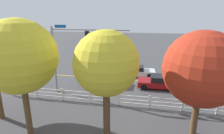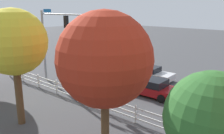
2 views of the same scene
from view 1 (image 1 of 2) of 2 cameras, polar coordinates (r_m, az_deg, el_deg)
name	(u,v)px [view 1 (image 1 of 2)]	position (r m, az deg, el deg)	size (l,w,h in m)	color
ground_plane	(124,79)	(22.21, 3.71, -3.87)	(120.00, 120.00, 0.00)	#444447
lane_center_stripe	(157,81)	(22.11, 14.08, -4.42)	(28.00, 0.16, 0.01)	gold
signal_assembly	(75,46)	(17.45, -11.43, 6.36)	(7.44, 0.38, 6.68)	gray
car_0	(157,82)	(20.07, 14.08, -4.57)	(4.12, 2.12, 1.37)	maroon
car_1	(209,75)	(24.64, 28.11, -2.22)	(4.04, 2.19, 1.32)	maroon
car_2	(138,71)	(23.47, 8.11, -1.30)	(4.26, 2.10, 1.29)	silver
car_3	(103,79)	(20.54, -2.93, -3.69)	(4.80, 2.21, 1.28)	#0C4C2D
white_rail_fence	(149,101)	(15.73, 11.66, -10.55)	(26.10, 0.10, 1.15)	white
tree_1	(106,64)	(10.19, -1.83, 0.99)	(3.77, 3.77, 6.83)	brown
tree_2	(20,57)	(11.57, -26.98, 2.84)	(4.32, 4.32, 7.44)	brown
tree_3	(202,69)	(12.00, 26.29, -0.62)	(4.60, 4.60, 6.77)	brown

